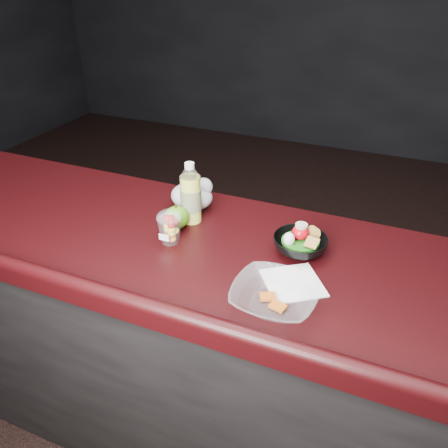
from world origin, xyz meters
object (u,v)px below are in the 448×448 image
Objects in this scene: lemonade_bottle at (191,197)px; takeout_bowl at (274,297)px; fruit_cup at (170,226)px; snack_bowl at (300,243)px; green_apple at (177,217)px.

lemonade_bottle is 0.52m from takeout_bowl.
fruit_cup is 0.43m from snack_bowl.
lemonade_bottle is 1.91× the size of fruit_cup.
snack_bowl is 0.97× the size of takeout_bowl.
green_apple is (-0.02, 0.09, -0.02)m from fruit_cup.
snack_bowl is (0.43, 0.02, -0.01)m from green_apple.
green_apple is 0.39× the size of takeout_bowl.
fruit_cup is (-0.00, -0.15, -0.03)m from lemonade_bottle.
lemonade_bottle reaches higher than green_apple.
fruit_cup is at bearing -165.06° from snack_bowl.
fruit_cup is 0.52× the size of snack_bowl.
lemonade_bottle is at bearing 141.86° from takeout_bowl.
green_apple is at bearing -177.25° from snack_bowl.
green_apple is at bearing -112.58° from lemonade_bottle.
snack_bowl is (0.41, 0.11, -0.03)m from fruit_cup.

